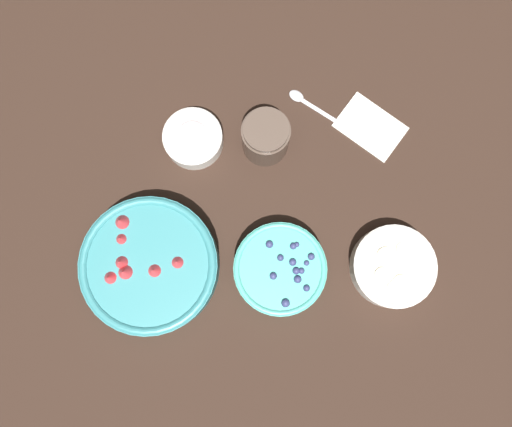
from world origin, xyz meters
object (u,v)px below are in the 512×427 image
object	(u,v)px
bowl_bananas	(393,267)
jar_chocolate	(266,138)
bowl_cream	(193,138)
bowl_blueberries	(280,269)
bowl_strawberries	(150,265)

from	to	relation	value
bowl_bananas	jar_chocolate	distance (m)	0.35
jar_chocolate	bowl_cream	bearing A→B (deg)	10.30
bowl_blueberries	bowl_bananas	xyz separation A→B (m)	(-0.21, -0.05, -0.00)
bowl_strawberries	bowl_blueberries	size ratio (longest dim) A/B	1.47
bowl_cream	jar_chocolate	world-z (taller)	jar_chocolate
bowl_bananas	bowl_cream	bearing A→B (deg)	-20.96
bowl_strawberries	jar_chocolate	world-z (taller)	jar_chocolate
bowl_cream	jar_chocolate	size ratio (longest dim) A/B	1.17
bowl_blueberries	bowl_strawberries	bearing A→B (deg)	10.72
bowl_blueberries	bowl_cream	distance (m)	0.31
bowl_blueberries	bowl_cream	bearing A→B (deg)	-44.30
bowl_strawberries	bowl_blueberries	bearing A→B (deg)	-169.28
bowl_strawberries	jar_chocolate	size ratio (longest dim) A/B	2.56
jar_chocolate	bowl_blueberries	bearing A→B (deg)	108.40
jar_chocolate	bowl_bananas	bearing A→B (deg)	146.68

